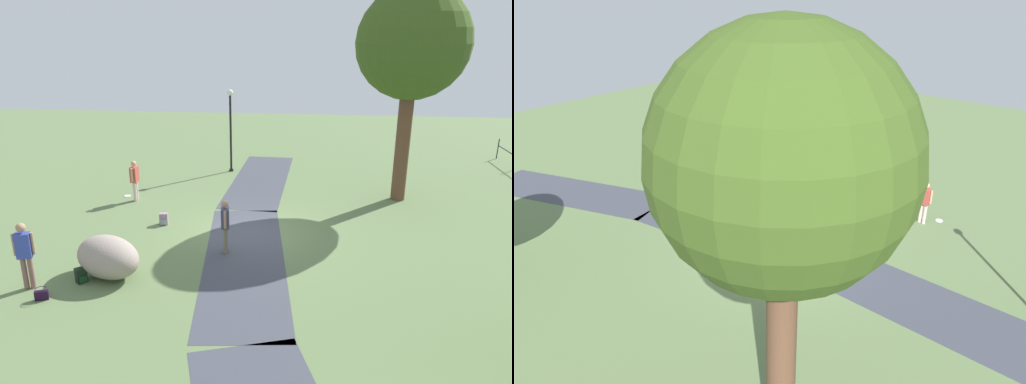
% 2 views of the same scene
% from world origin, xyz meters
% --- Properties ---
extents(ground_plane, '(48.00, 48.00, 0.00)m').
position_xyz_m(ground_plane, '(0.00, 0.00, 0.00)').
color(ground_plane, '#5F7648').
extents(footpath_segment_near, '(8.07, 2.58, 0.01)m').
position_xyz_m(footpath_segment_near, '(-6.00, -0.32, 0.00)').
color(footpath_segment_near, '#3E414C').
rests_on(footpath_segment_near, ground).
extents(footpath_segment_mid, '(8.22, 3.25, 0.01)m').
position_xyz_m(footpath_segment_mid, '(1.97, 0.03, 0.00)').
color(footpath_segment_mid, '#3E414C').
rests_on(footpath_segment_mid, ground).
extents(footpath_segment_far, '(8.32, 4.75, 0.01)m').
position_xyz_m(footpath_segment_far, '(9.73, 1.79, 0.00)').
color(footpath_segment_far, '#3E414C').
rests_on(footpath_segment_far, ground).
extents(large_shade_tree, '(4.04, 4.04, 7.92)m').
position_xyz_m(large_shade_tree, '(-3.97, 5.32, 5.83)').
color(large_shade_tree, brown).
rests_on(large_shade_tree, ground).
extents(lawn_boulder, '(2.04, 2.33, 1.12)m').
position_xyz_m(lawn_boulder, '(3.31, -3.47, 0.56)').
color(lawn_boulder, gray).
rests_on(lawn_boulder, ground).
extents(woman_with_handbag, '(0.33, 0.50, 1.81)m').
position_xyz_m(woman_with_handbag, '(4.17, -5.25, 1.06)').
color(woman_with_handbag, '#815651').
rests_on(woman_with_handbag, ground).
extents(man_near_boulder, '(0.52, 0.26, 1.60)m').
position_xyz_m(man_near_boulder, '(-2.65, -4.87, 0.92)').
color(man_near_boulder, beige).
rests_on(man_near_boulder, ground).
extents(passerby_on_path, '(0.51, 0.30, 1.65)m').
position_xyz_m(passerby_on_path, '(1.53, -0.60, 0.96)').
color(passerby_on_path, '#72674F').
rests_on(passerby_on_path, ground).
extents(handbag_on_grass, '(0.35, 0.35, 0.31)m').
position_xyz_m(handbag_on_grass, '(4.68, -4.66, 0.14)').
color(handbag_on_grass, black).
rests_on(handbag_on_grass, ground).
extents(backpack_by_boulder, '(0.35, 0.35, 0.40)m').
position_xyz_m(backpack_by_boulder, '(3.72, -4.07, 0.19)').
color(backpack_by_boulder, black).
rests_on(backpack_by_boulder, ground).
extents(spare_backpack_on_lawn, '(0.29, 0.31, 0.40)m').
position_xyz_m(spare_backpack_on_lawn, '(-0.40, -3.08, 0.19)').
color(spare_backpack_on_lawn, gray).
rests_on(spare_backpack_on_lawn, ground).
extents(frisbee_on_grass, '(0.27, 0.27, 0.02)m').
position_xyz_m(frisbee_on_grass, '(-3.12, -5.41, 0.01)').
color(frisbee_on_grass, white).
rests_on(frisbee_on_grass, ground).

